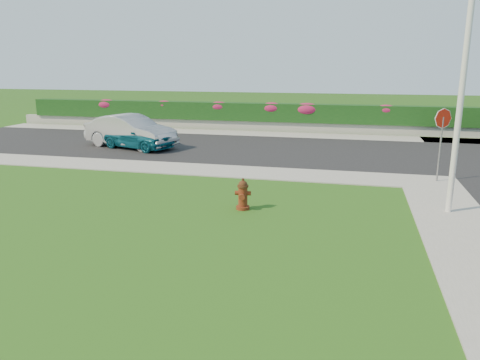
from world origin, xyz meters
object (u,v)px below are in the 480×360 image
(sedan_teal, at_px, (137,135))
(utility_pole, at_px, (462,92))
(fire_hydrant, at_px, (243,195))
(sedan_silver, at_px, (131,131))
(stop_sign, at_px, (442,127))

(sedan_teal, relative_size, utility_pole, 0.59)
(fire_hydrant, relative_size, sedan_teal, 0.23)
(sedan_silver, bearing_deg, stop_sign, -89.14)
(fire_hydrant, distance_m, utility_pole, 6.47)
(fire_hydrant, height_order, sedan_teal, sedan_teal)
(fire_hydrant, distance_m, stop_sign, 7.73)
(sedan_teal, relative_size, sedan_silver, 0.82)
(sedan_teal, height_order, sedan_silver, sedan_silver)
(sedan_silver, xyz_separation_m, stop_sign, (13.66, -3.86, 1.10))
(fire_hydrant, bearing_deg, sedan_teal, 125.42)
(sedan_teal, distance_m, utility_pole, 15.05)
(sedan_silver, bearing_deg, utility_pole, -102.75)
(sedan_teal, bearing_deg, stop_sign, -85.47)
(stop_sign, bearing_deg, sedan_silver, 153.65)
(sedan_silver, distance_m, utility_pole, 15.58)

